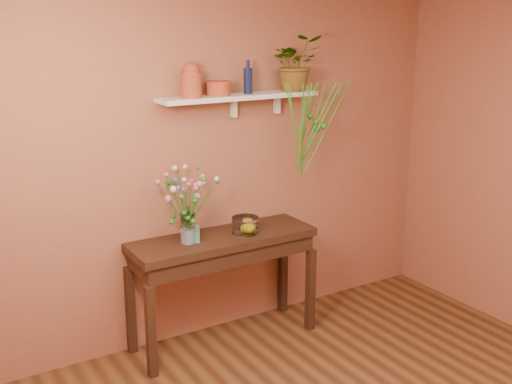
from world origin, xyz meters
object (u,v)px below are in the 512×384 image
object	(u,v)px
sideboard	(223,251)
glass_bowl	(245,226)
terracotta_jug	(191,81)
spider_plant	(296,63)
bouquet	(184,192)
glass_vase	(188,230)
blue_bottle	(248,80)

from	to	relation	value
sideboard	glass_bowl	xyz separation A→B (m)	(0.18, -0.03, 0.19)
sideboard	terracotta_jug	size ratio (longest dim) A/B	5.72
spider_plant	bouquet	xyz separation A→B (m)	(-1.03, -0.09, -0.89)
glass_vase	glass_bowl	size ratio (longest dim) A/B	1.11
terracotta_jug	glass_vase	distance (m)	1.09
terracotta_jug	glass_bowl	bearing A→B (deg)	-20.58
terracotta_jug	spider_plant	bearing A→B (deg)	-0.49
glass_vase	bouquet	world-z (taller)	bouquet
terracotta_jug	bouquet	bearing A→B (deg)	-142.17
spider_plant	bouquet	distance (m)	1.36
bouquet	glass_vase	bearing A→B (deg)	-62.70
terracotta_jug	glass_bowl	world-z (taller)	terracotta_jug
glass_vase	blue_bottle	bearing A→B (deg)	13.05
terracotta_jug	glass_vase	bearing A→B (deg)	-134.39
terracotta_jug	bouquet	distance (m)	0.81
blue_bottle	glass_vase	bearing A→B (deg)	-166.95
terracotta_jug	blue_bottle	world-z (taller)	same
blue_bottle	bouquet	distance (m)	0.99
sideboard	bouquet	bearing A→B (deg)	179.11
sideboard	glass_bowl	bearing A→B (deg)	-10.89
blue_bottle	spider_plant	distance (m)	0.44
spider_plant	glass_bowl	distance (m)	1.34
blue_bottle	glass_bowl	xyz separation A→B (m)	(-0.12, -0.16, -1.10)
terracotta_jug	blue_bottle	distance (m)	0.49
blue_bottle	glass_vase	world-z (taller)	blue_bottle
terracotta_jug	glass_vase	size ratio (longest dim) A/B	1.09
glass_vase	bouquet	xyz separation A→B (m)	(-0.01, 0.02, 0.29)
sideboard	terracotta_jug	distance (m)	1.32
blue_bottle	terracotta_jug	bearing A→B (deg)	-177.43
spider_plant	glass_bowl	world-z (taller)	spider_plant
bouquet	blue_bottle	bearing A→B (deg)	11.03
glass_vase	spider_plant	bearing A→B (deg)	6.13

